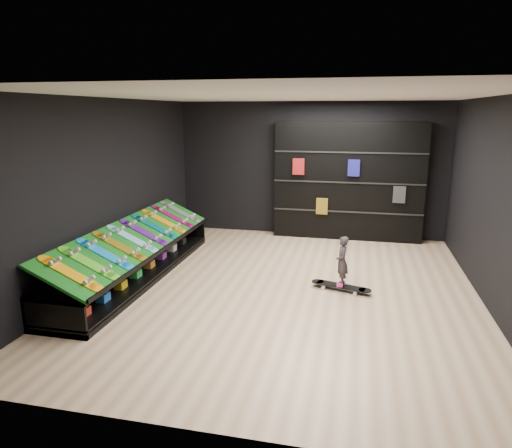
% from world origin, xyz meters
% --- Properties ---
extents(floor, '(6.00, 7.00, 0.01)m').
position_xyz_m(floor, '(0.00, 0.00, 0.00)').
color(floor, '#D5B58F').
rests_on(floor, ground).
extents(ceiling, '(6.00, 7.00, 0.01)m').
position_xyz_m(ceiling, '(0.00, 0.00, 3.00)').
color(ceiling, white).
rests_on(ceiling, ground).
extents(wall_back, '(6.00, 0.02, 3.00)m').
position_xyz_m(wall_back, '(0.00, 3.50, 1.50)').
color(wall_back, black).
rests_on(wall_back, ground).
extents(wall_front, '(6.00, 0.02, 3.00)m').
position_xyz_m(wall_front, '(0.00, -3.50, 1.50)').
color(wall_front, black).
rests_on(wall_front, ground).
extents(wall_left, '(0.02, 7.00, 3.00)m').
position_xyz_m(wall_left, '(-3.00, 0.00, 1.50)').
color(wall_left, black).
rests_on(wall_left, ground).
extents(wall_right, '(0.02, 7.00, 3.00)m').
position_xyz_m(wall_right, '(3.00, 0.00, 1.50)').
color(wall_right, black).
rests_on(wall_right, ground).
extents(display_rack, '(0.90, 4.50, 0.50)m').
position_xyz_m(display_rack, '(-2.55, 0.00, 0.25)').
color(display_rack, black).
rests_on(display_rack, ground).
extents(turf_ramp, '(0.92, 4.50, 0.46)m').
position_xyz_m(turf_ramp, '(-2.50, 0.00, 0.71)').
color(turf_ramp, '#0D5311').
rests_on(turf_ramp, display_rack).
extents(back_shelving, '(3.22, 0.38, 2.58)m').
position_xyz_m(back_shelving, '(0.87, 3.32, 1.29)').
color(back_shelving, black).
rests_on(back_shelving, ground).
extents(floor_skateboard, '(1.00, 0.48, 0.09)m').
position_xyz_m(floor_skateboard, '(0.90, 0.13, 0.04)').
color(floor_skateboard, black).
rests_on(floor_skateboard, ground).
extents(child, '(0.16, 0.20, 0.48)m').
position_xyz_m(child, '(0.90, 0.13, 0.33)').
color(child, black).
rests_on(child, floor_skateboard).
extents(display_board_0, '(0.93, 0.22, 0.50)m').
position_xyz_m(display_board_0, '(-2.49, -1.90, 0.74)').
color(display_board_0, yellow).
rests_on(display_board_0, turf_ramp).
extents(display_board_1, '(0.93, 0.22, 0.50)m').
position_xyz_m(display_board_1, '(-2.49, -1.48, 0.74)').
color(display_board_1, green).
rests_on(display_board_1, turf_ramp).
extents(display_board_2, '(0.93, 0.22, 0.50)m').
position_xyz_m(display_board_2, '(-2.49, -1.06, 0.74)').
color(display_board_2, blue).
rests_on(display_board_2, turf_ramp).
extents(display_board_3, '(0.93, 0.22, 0.50)m').
position_xyz_m(display_board_3, '(-2.49, -0.63, 0.74)').
color(display_board_3, yellow).
rests_on(display_board_3, turf_ramp).
extents(display_board_4, '(0.93, 0.22, 0.50)m').
position_xyz_m(display_board_4, '(-2.49, -0.21, 0.74)').
color(display_board_4, '#0CB2E5').
rests_on(display_board_4, turf_ramp).
extents(display_board_5, '(0.93, 0.22, 0.50)m').
position_xyz_m(display_board_5, '(-2.49, 0.21, 0.74)').
color(display_board_5, purple).
rests_on(display_board_5, turf_ramp).
extents(display_board_6, '(0.93, 0.22, 0.50)m').
position_xyz_m(display_board_6, '(-2.49, 0.63, 0.74)').
color(display_board_6, '#0C8C99').
rests_on(display_board_6, turf_ramp).
extents(display_board_7, '(0.93, 0.22, 0.50)m').
position_xyz_m(display_board_7, '(-2.49, 1.06, 0.74)').
color(display_board_7, orange).
rests_on(display_board_7, turf_ramp).
extents(display_board_8, '(0.93, 0.22, 0.50)m').
position_xyz_m(display_board_8, '(-2.49, 1.48, 0.74)').
color(display_board_8, '#E5198C').
rests_on(display_board_8, turf_ramp).
extents(display_board_9, '(0.93, 0.22, 0.50)m').
position_xyz_m(display_board_9, '(-2.49, 1.90, 0.74)').
color(display_board_9, black).
rests_on(display_board_9, turf_ramp).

